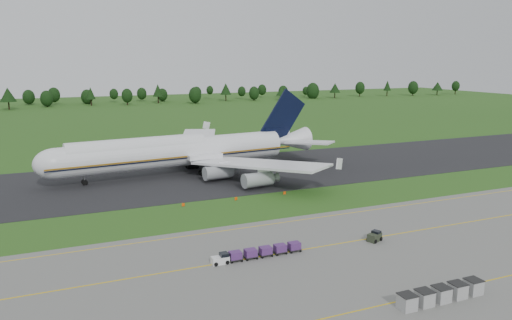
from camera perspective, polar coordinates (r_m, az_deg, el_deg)
name	(u,v)px	position (r m, az deg, el deg)	size (l,w,h in m)	color
ground	(253,208)	(92.39, -0.30, -5.45)	(600.00, 600.00, 0.00)	#275218
apron	(360,282)	(64.41, 11.82, -13.45)	(300.00, 52.00, 0.06)	slate
taxiway	(207,175)	(117.83, -5.58, -1.75)	(300.00, 40.00, 0.08)	black
apron_markings	(330,261)	(69.73, 8.48, -11.30)	(300.00, 30.20, 0.01)	gold
tree_line	(128,95)	(306.72, -14.43, 7.25)	(525.14, 21.38, 11.87)	black
aircraft	(182,151)	(119.18, -8.51, 1.02)	(69.16, 66.93, 19.37)	white
baggage_train	(256,253)	(69.70, 0.03, -10.54)	(13.16, 1.40, 1.34)	white
utility_cart	(374,237)	(77.75, 13.39, -8.59)	(2.52, 2.04, 1.20)	#2A3122
uld_row	(441,294)	(61.77, 20.41, -14.15)	(11.38, 1.78, 1.76)	#A0A0A0
edge_markers	(236,199)	(97.11, -2.30, -4.45)	(21.52, 0.30, 0.60)	#FC4907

